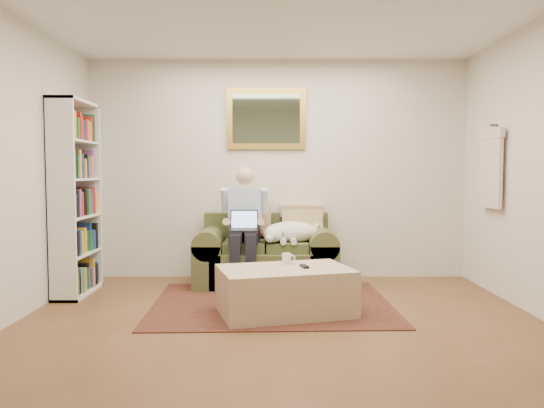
{
  "coord_description": "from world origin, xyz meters",
  "views": [
    {
      "loc": [
        -0.07,
        -3.87,
        1.28
      ],
      "look_at": [
        -0.07,
        1.42,
        0.95
      ],
      "focal_mm": 35.0,
      "sensor_mm": 36.0,
      "label": 1
    }
  ],
  "objects_px": {
    "sofa": "(266,260)",
    "coffee_mug": "(286,259)",
    "seated_man": "(244,227)",
    "ottoman": "(285,291)",
    "bookshelf": "(76,198)",
    "laptop": "(244,225)",
    "sleeping_dog": "(291,232)"
  },
  "relations": [
    {
      "from": "sofa",
      "to": "coffee_mug",
      "type": "xyz_separation_m",
      "value": [
        0.2,
        -1.06,
        0.19
      ]
    },
    {
      "from": "sofa",
      "to": "sleeping_dog",
      "type": "height_order",
      "value": "sofa"
    },
    {
      "from": "seated_man",
      "to": "bookshelf",
      "type": "relative_size",
      "value": 0.66
    },
    {
      "from": "seated_man",
      "to": "sofa",
      "type": "bearing_deg",
      "value": 31.45
    },
    {
      "from": "laptop",
      "to": "bookshelf",
      "type": "bearing_deg",
      "value": -171.39
    },
    {
      "from": "coffee_mug",
      "to": "bookshelf",
      "type": "height_order",
      "value": "bookshelf"
    },
    {
      "from": "sofa",
      "to": "seated_man",
      "type": "xyz_separation_m",
      "value": [
        -0.24,
        -0.14,
        0.39
      ]
    },
    {
      "from": "ottoman",
      "to": "coffee_mug",
      "type": "height_order",
      "value": "coffee_mug"
    },
    {
      "from": "bookshelf",
      "to": "ottoman",
      "type": "bearing_deg",
      "value": -20.22
    },
    {
      "from": "ottoman",
      "to": "coffee_mug",
      "type": "relative_size",
      "value": 11.44
    },
    {
      "from": "coffee_mug",
      "to": "bookshelf",
      "type": "distance_m",
      "value": 2.31
    },
    {
      "from": "sofa",
      "to": "sleeping_dog",
      "type": "distance_m",
      "value": 0.44
    },
    {
      "from": "coffee_mug",
      "to": "bookshelf",
      "type": "bearing_deg",
      "value": 164.7
    },
    {
      "from": "seated_man",
      "to": "ottoman",
      "type": "xyz_separation_m",
      "value": [
        0.42,
        -1.11,
        -0.45
      ]
    },
    {
      "from": "sofa",
      "to": "seated_man",
      "type": "height_order",
      "value": "seated_man"
    },
    {
      "from": "sofa",
      "to": "sleeping_dog",
      "type": "relative_size",
      "value": 2.43
    },
    {
      "from": "sofa",
      "to": "seated_man",
      "type": "distance_m",
      "value": 0.48
    },
    {
      "from": "laptop",
      "to": "ottoman",
      "type": "height_order",
      "value": "laptop"
    },
    {
      "from": "sofa",
      "to": "laptop",
      "type": "xyz_separation_m",
      "value": [
        -0.24,
        -0.21,
        0.42
      ]
    },
    {
      "from": "sofa",
      "to": "ottoman",
      "type": "relative_size",
      "value": 1.38
    },
    {
      "from": "seated_man",
      "to": "bookshelf",
      "type": "bearing_deg",
      "value": -169.43
    },
    {
      "from": "sofa",
      "to": "ottoman",
      "type": "xyz_separation_m",
      "value": [
        0.18,
        -1.26,
        -0.06
      ]
    },
    {
      "from": "sleeping_dog",
      "to": "coffee_mug",
      "type": "height_order",
      "value": "sleeping_dog"
    },
    {
      "from": "laptop",
      "to": "bookshelf",
      "type": "height_order",
      "value": "bookshelf"
    },
    {
      "from": "laptop",
      "to": "ottoman",
      "type": "distance_m",
      "value": 1.23
    },
    {
      "from": "seated_man",
      "to": "sleeping_dog",
      "type": "bearing_deg",
      "value": 7.13
    },
    {
      "from": "sofa",
      "to": "coffee_mug",
      "type": "distance_m",
      "value": 1.1
    },
    {
      "from": "bookshelf",
      "to": "sofa",
      "type": "bearing_deg",
      "value": 13.37
    },
    {
      "from": "laptop",
      "to": "sleeping_dog",
      "type": "relative_size",
      "value": 0.47
    },
    {
      "from": "seated_man",
      "to": "bookshelf",
      "type": "height_order",
      "value": "bookshelf"
    },
    {
      "from": "laptop",
      "to": "bookshelf",
      "type": "relative_size",
      "value": 0.15
    },
    {
      "from": "ottoman",
      "to": "bookshelf",
      "type": "height_order",
      "value": "bookshelf"
    }
  ]
}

